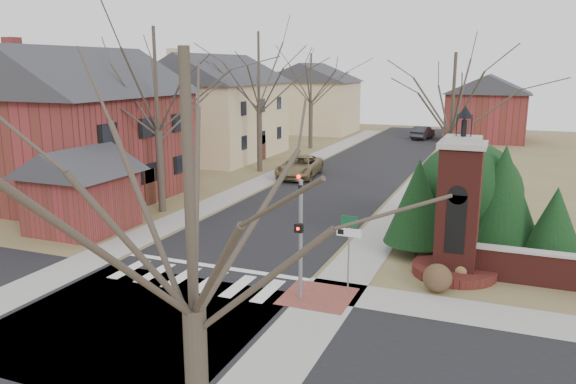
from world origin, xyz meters
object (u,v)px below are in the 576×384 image
at_px(traffic_signal_pole, 300,227).
at_px(distant_car, 423,132).
at_px(brick_gate_monument, 458,220).
at_px(sign_post, 349,238).
at_px(pickup_truck, 299,167).

xyz_separation_m(traffic_signal_pole, distant_car, (-2.70, 45.75, -1.87)).
bearing_deg(brick_gate_monument, distant_car, 100.15).
distance_m(brick_gate_monument, distant_car, 42.01).
relative_size(traffic_signal_pole, brick_gate_monument, 0.69).
bearing_deg(distant_car, traffic_signal_pole, 102.30).
xyz_separation_m(traffic_signal_pole, brick_gate_monument, (4.70, 4.42, -0.42)).
relative_size(sign_post, brick_gate_monument, 0.42).
distance_m(traffic_signal_pole, pickup_truck, 21.92).
relative_size(brick_gate_monument, distant_car, 1.49).
height_order(pickup_truck, distant_car, pickup_truck).
relative_size(traffic_signal_pole, distant_car, 1.04).
distance_m(pickup_truck, distant_car, 25.79).
bearing_deg(distant_car, sign_post, 104.07).
height_order(sign_post, pickup_truck, sign_post).
bearing_deg(pickup_truck, brick_gate_monument, -57.80).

